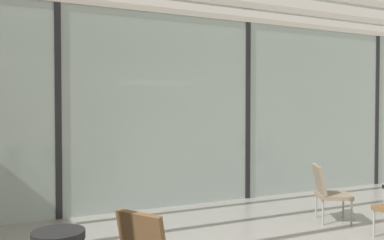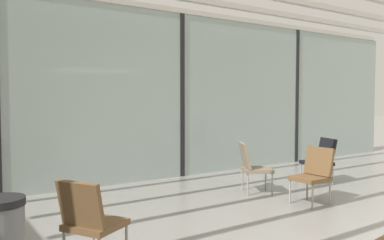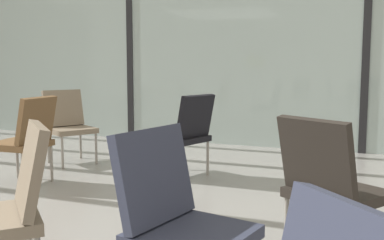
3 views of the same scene
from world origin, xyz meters
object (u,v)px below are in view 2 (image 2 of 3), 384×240
at_px(lounge_chair_0, 252,164).
at_px(lounge_chair_5, 321,158).
at_px(parked_airplane, 34,88).
at_px(lounge_chair_3, 90,218).
at_px(lounge_chair_2, 314,172).

relative_size(lounge_chair_0, lounge_chair_5, 1.00).
xyz_separation_m(parked_airplane, lounge_chair_3, (-1.53, -9.28, -1.46)).
relative_size(lounge_chair_2, lounge_chair_5, 1.00).
bearing_deg(lounge_chair_3, parked_airplane, -39.68).
bearing_deg(lounge_chair_5, parked_airplane, -138.10).
bearing_deg(lounge_chair_0, lounge_chair_2, -134.46).
xyz_separation_m(lounge_chair_0, lounge_chair_3, (-3.38, -1.43, 0.00)).
bearing_deg(parked_airplane, lounge_chair_5, -66.68).
height_order(lounge_chair_3, lounge_chair_5, same).
distance_m(parked_airplane, lounge_chair_5, 8.86).
distance_m(lounge_chair_2, lounge_chair_5, 1.58).
height_order(lounge_chair_0, lounge_chair_5, same).
relative_size(parked_airplane, lounge_chair_3, 16.38).
distance_m(parked_airplane, lounge_chair_0, 8.19).
xyz_separation_m(parked_airplane, lounge_chair_2, (2.16, -8.91, -1.46)).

